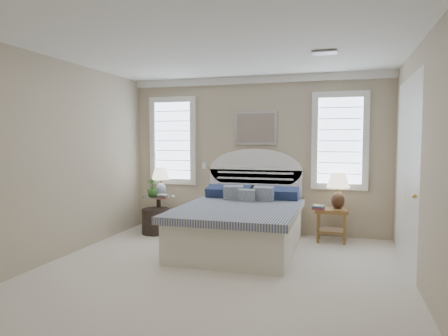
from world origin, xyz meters
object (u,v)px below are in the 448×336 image
Objects in this scene: side_table_left at (159,210)px; lamp_right at (338,186)px; lamp_left at (161,179)px; floor_pot at (156,221)px; nightstand_right at (332,218)px; bed at (241,222)px.

lamp_right reaches higher than side_table_left.
floor_pot is at bearing -97.53° from lamp_left.
lamp_right is at bearing 2.84° from lamp_left.
nightstand_right is at bearing 5.18° from floor_pot.
lamp_right reaches higher than nightstand_right.
floor_pot is (-1.63, 0.43, -0.17)m from bed.
lamp_left is at bearing 0.95° from side_table_left.
floor_pot is at bearing 165.33° from bed.
floor_pot is (-2.93, -0.27, -0.17)m from nightstand_right.
bed is 1.69m from floor_pot.
floor_pot is (0.02, -0.17, -0.17)m from side_table_left.
lamp_left is at bearing 82.47° from floor_pot.
lamp_right is at bearing 29.28° from nightstand_right.
side_table_left is 1.24× the size of lamp_left.
lamp_right is (1.39, 0.74, 0.49)m from bed.
lamp_right is (3.02, 0.31, 0.66)m from floor_pot.
floor_pot is 0.82× the size of lamp_right.
bed is at bearing -19.74° from side_table_left.
lamp_right reaches higher than floor_pot.
nightstand_right is 1.04× the size of lamp_left.
bed is at bearing -20.25° from lamp_left.
lamp_right is (2.99, 0.15, -0.06)m from lamp_left.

